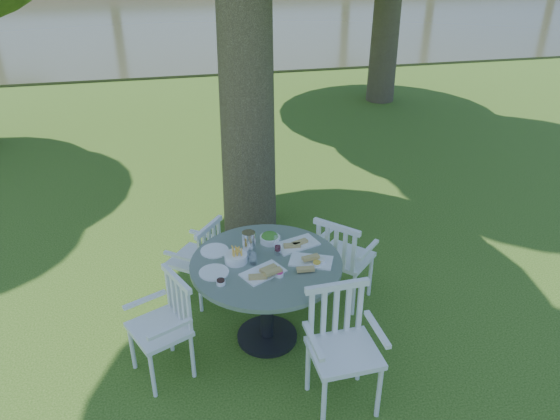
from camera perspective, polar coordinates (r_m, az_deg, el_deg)
The scene contains 8 objects.
ground at distance 5.85m, azimuth 0.41°, elevation -8.28°, with size 140.00×140.00×0.00m, color #22430D.
table at distance 4.84m, azimuth -1.43°, elevation -7.19°, with size 1.32×1.32×0.85m.
chair_ne at distance 5.38m, azimuth 6.34°, elevation -4.75°, with size 0.66×0.67×0.96m.
chair_nw at distance 5.49m, azimuth -8.21°, elevation -4.70°, with size 0.60×0.61×0.89m.
chair_sw at distance 4.71m, azimuth -11.60°, elevation -11.06°, with size 0.59×0.60×0.92m.
chair_se at distance 4.38m, azimuth 6.31°, elevation -13.03°, with size 0.54×0.51×1.02m.
tableware at distance 4.78m, azimuth -2.24°, elevation -4.46°, with size 1.18×0.75×0.24m.
river at distance 27.83m, azimuth -10.38°, elevation 20.60°, with size 100.00×28.00×0.12m, color #383A22.
Camera 1 is at (-1.01, -4.59, 3.48)m, focal length 35.00 mm.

